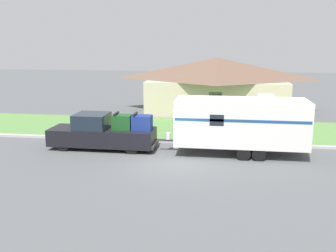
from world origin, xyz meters
The scene contains 7 objects.
ground_plane centered at (0.00, 0.00, 0.00)m, with size 120.00×120.00×0.00m, color #515456.
curb_strip centered at (0.00, 3.75, 0.07)m, with size 80.00×0.30×0.14m.
lawn_strip centered at (0.00, 7.40, 0.01)m, with size 80.00×7.00×0.03m.
house_across_street centered at (2.05, 14.60, 2.37)m, with size 12.19×7.44×4.58m.
pickup_truck centered at (-3.94, 2.00, 0.90)m, with size 5.95×1.92×2.06m.
travel_trailer centered at (3.54, 2.00, 1.74)m, with size 7.76×2.44×3.21m.
mailbox centered at (-6.10, 4.56, 1.04)m, with size 0.48×0.20×1.35m.
Camera 1 is at (2.53, -17.49, 5.81)m, focal length 40.00 mm.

